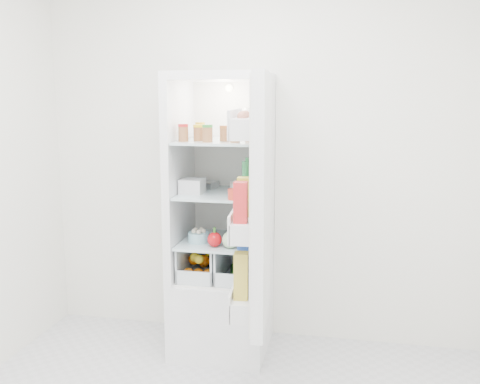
% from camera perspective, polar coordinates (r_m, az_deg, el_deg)
% --- Properties ---
extents(room_walls, '(3.02, 3.02, 2.61)m').
position_cam_1_polar(room_walls, '(2.13, -4.47, 8.49)').
color(room_walls, white).
rests_on(room_walls, ground).
extents(refrigerator, '(0.60, 0.60, 1.80)m').
position_cam_1_polar(refrigerator, '(3.53, -1.75, -6.16)').
color(refrigerator, silver).
rests_on(refrigerator, ground).
extents(shelf_low, '(0.49, 0.53, 0.01)m').
position_cam_1_polar(shelf_low, '(3.45, -1.99, -5.25)').
color(shelf_low, silver).
rests_on(shelf_low, refrigerator).
extents(shelf_mid, '(0.49, 0.53, 0.02)m').
position_cam_1_polar(shelf_mid, '(3.38, -2.03, -0.17)').
color(shelf_mid, silver).
rests_on(shelf_mid, refrigerator).
extents(shelf_top, '(0.49, 0.53, 0.02)m').
position_cam_1_polar(shelf_top, '(3.34, -2.06, 5.41)').
color(shelf_top, silver).
rests_on(shelf_top, refrigerator).
extents(crisper_left, '(0.23, 0.46, 0.22)m').
position_cam_1_polar(crisper_left, '(3.52, -3.94, -7.17)').
color(crisper_left, silver).
rests_on(crisper_left, refrigerator).
extents(crisper_right, '(0.23, 0.46, 0.22)m').
position_cam_1_polar(crisper_right, '(3.46, 0.01, -7.43)').
color(crisper_right, silver).
rests_on(crisper_right, refrigerator).
extents(condiment_jars, '(0.46, 0.32, 0.08)m').
position_cam_1_polar(condiment_jars, '(3.26, -2.80, 6.18)').
color(condiment_jars, '#B21919').
rests_on(condiment_jars, shelf_top).
extents(squeeze_bottle, '(0.07, 0.07, 0.20)m').
position_cam_1_polar(squeeze_bottle, '(3.44, 0.86, 7.32)').
color(squeeze_bottle, white).
rests_on(squeeze_bottle, shelf_top).
extents(tub_white, '(0.14, 0.14, 0.09)m').
position_cam_1_polar(tub_white, '(3.36, -5.10, 0.63)').
color(tub_white, silver).
rests_on(tub_white, shelf_mid).
extents(tub_cream, '(0.14, 0.14, 0.06)m').
position_cam_1_polar(tub_cream, '(3.36, -0.02, 0.46)').
color(tub_cream, white).
rests_on(tub_cream, shelf_mid).
extents(tin_red, '(0.10, 0.10, 0.06)m').
position_cam_1_polar(tin_red, '(3.14, -0.48, -0.24)').
color(tin_red, red).
rests_on(tin_red, shelf_mid).
extents(foil_tray, '(0.19, 0.16, 0.04)m').
position_cam_1_polar(foil_tray, '(3.57, -3.93, 0.82)').
color(foil_tray, '#BBBCC0').
rests_on(foil_tray, shelf_mid).
extents(tub_green, '(0.14, 0.17, 0.08)m').
position_cam_1_polar(tub_green, '(3.34, 0.75, 0.58)').
color(tub_green, '#387B4C').
rests_on(tub_green, shelf_mid).
extents(red_cabbage, '(0.16, 0.16, 0.16)m').
position_cam_1_polar(red_cabbage, '(3.37, 0.38, -4.10)').
color(red_cabbage, '#531F5B').
rests_on(red_cabbage, shelf_low).
extents(bell_pepper, '(0.09, 0.09, 0.09)m').
position_cam_1_polar(bell_pepper, '(3.28, -2.73, -5.09)').
color(bell_pepper, red).
rests_on(bell_pepper, shelf_low).
extents(mushroom_bowl, '(0.17, 0.17, 0.06)m').
position_cam_1_polar(mushroom_bowl, '(3.40, -4.43, -4.83)').
color(mushroom_bowl, '#95CFDF').
rests_on(mushroom_bowl, shelf_low).
extents(salad_bag, '(0.10, 0.10, 0.10)m').
position_cam_1_polar(salad_bag, '(3.25, -1.01, -5.12)').
color(salad_bag, '#B8DAA3').
rests_on(salad_bag, shelf_low).
extents(citrus_pile, '(0.20, 0.31, 0.16)m').
position_cam_1_polar(citrus_pile, '(3.51, -4.01, -7.67)').
color(citrus_pile, '#FF630D').
rests_on(citrus_pile, refrigerator).
extents(veg_pile, '(0.16, 0.30, 0.10)m').
position_cam_1_polar(veg_pile, '(3.47, 0.08, -8.19)').
color(veg_pile, '#27531B').
rests_on(veg_pile, refrigerator).
extents(fridge_door, '(0.22, 0.60, 1.30)m').
position_cam_1_polar(fridge_door, '(2.75, 1.76, -1.61)').
color(fridge_door, silver).
rests_on(fridge_door, refrigerator).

